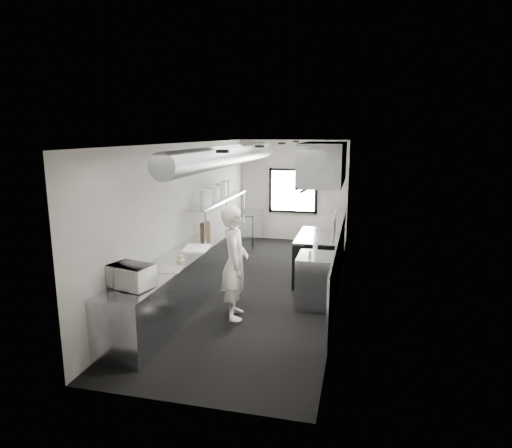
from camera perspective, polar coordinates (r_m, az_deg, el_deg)
The scene contains 35 objects.
floor at distance 8.86m, azimuth 0.66°, elevation -8.01°, with size 3.00×8.00×0.01m, color black.
ceiling at distance 8.34m, azimuth 0.71°, elevation 10.41°, with size 3.00×8.00×0.01m, color silver.
wall_back at distance 12.37m, azimuth 4.82°, elevation 4.29°, with size 3.00×0.02×2.80m, color #BAB6B0.
wall_front at distance 4.80m, azimuth -10.09°, elevation -7.84°, with size 3.00×0.02×2.80m, color #BAB6B0.
wall_left at distance 8.94m, azimuth -8.73°, elevation 1.33°, with size 0.02×8.00×2.80m, color #BAB6B0.
wall_right at distance 8.29m, azimuth 10.84°, elevation 0.45°, with size 0.02×8.00×2.80m, color #BAB6B0.
wall_cladding at distance 8.79m, azimuth 10.60°, elevation -4.62°, with size 0.03×5.50×1.10m, color #9CA2AA.
hvac_duct at distance 8.92m, azimuth -3.16°, elevation 8.87°, with size 0.40×0.40×6.40m, color gray.
service_window at distance 12.34m, azimuth 4.79°, elevation 4.27°, with size 1.36×0.05×1.25m.
exhaust_hood at distance 8.88m, azimuth 8.70°, elevation 7.71°, with size 0.81×2.20×0.88m.
prep_counter at distance 8.58m, azimuth -7.62°, elevation -5.60°, with size 0.70×6.00×0.90m, color #9CA2AA.
pass_shelf at distance 9.73m, azimuth -4.85°, elevation 3.08°, with size 0.45×3.00×0.68m.
range at distance 9.22m, azimuth 7.97°, elevation -4.27°, with size 0.88×1.60×0.94m.
bottle_station at distance 7.89m, azimuth 7.76°, elevation -7.19°, with size 0.65×0.80×0.90m, color #9CA2AA.
far_work_table at distance 11.99m, azimuth -1.28°, elevation -0.51°, with size 0.70×1.20×0.90m, color #9CA2AA.
notice_sheet_a at distance 7.08m, azimuth 10.17°, elevation 0.20°, with size 0.02×0.28×0.38m, color white.
notice_sheet_b at distance 6.75m, azimuth 9.98°, elevation -0.79°, with size 0.02×0.28×0.38m, color white.
line_cook at distance 7.18m, azimuth -2.75°, elevation -5.02°, with size 0.68×0.44×1.85m, color white.
microwave at distance 6.33m, azimuth -15.79°, elevation -6.49°, with size 0.54×0.41×0.32m, color white.
deli_tub_a at distance 6.88m, azimuth -14.55°, elevation -5.95°, with size 0.13×0.13×0.09m, color #B5C1B2.
deli_tub_b at distance 6.96m, azimuth -13.85°, elevation -5.70°, with size 0.13×0.13×0.10m, color #B5C1B2.
newspaper at distance 7.03m, azimuth -10.89°, elevation -5.76°, with size 0.32×0.40×0.01m, color beige.
small_plate at distance 7.51m, azimuth -9.72°, elevation -4.57°, with size 0.16×0.16×0.01m, color silver.
pastry at distance 7.49m, azimuth -9.74°, elevation -4.18°, with size 0.09×0.09×0.09m, color #D4BF6F.
cutting_board at distance 8.20m, azimuth -7.71°, elevation -3.10°, with size 0.44×0.58×0.02m, color white.
knife_block at distance 9.26m, azimuth -6.58°, elevation -0.57°, with size 0.11×0.24×0.26m, color #4F341B.
plate_stack_a at distance 8.95m, azimuth -6.49°, elevation 3.46°, with size 0.25×0.25×0.29m, color silver.
plate_stack_b at distance 9.58m, azimuth -5.34°, elevation 4.00°, with size 0.22×0.22×0.29m, color silver.
plate_stack_c at distance 9.88m, azimuth -4.45°, elevation 4.36°, with size 0.23×0.23×0.32m, color silver.
plate_stack_d at distance 10.32m, azimuth -3.89°, elevation 4.70°, with size 0.21×0.21×0.33m, color silver.
squeeze_bottle_a at distance 7.42m, azimuth 6.96°, elevation -4.09°, with size 0.06×0.06×0.17m, color white.
squeeze_bottle_b at distance 7.54m, azimuth 7.64°, elevation -3.80°, with size 0.06×0.06×0.18m, color white.
squeeze_bottle_c at distance 7.76m, azimuth 7.59°, elevation -3.28°, with size 0.06×0.06×0.19m, color white.
squeeze_bottle_d at distance 7.92m, azimuth 7.64°, elevation -3.02°, with size 0.06×0.06×0.18m, color white.
squeeze_bottle_e at distance 8.01m, azimuth 7.72°, elevation -2.84°, with size 0.06×0.06×0.18m, color white.
Camera 1 is at (1.85, -8.13, 2.99)m, focal length 31.00 mm.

